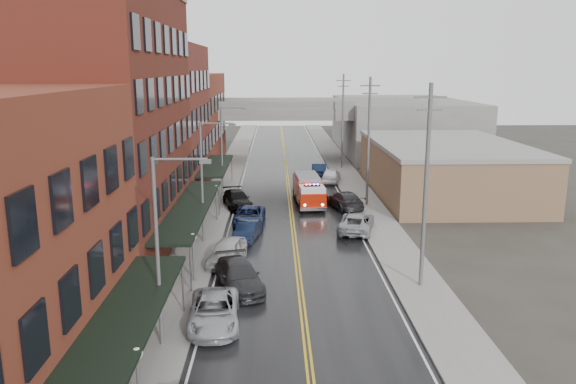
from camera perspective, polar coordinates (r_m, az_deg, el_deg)
name	(u,v)px	position (r m, az deg, el deg)	size (l,w,h in m)	color
road	(292,221)	(48.03, 0.42, -2.91)	(11.00, 160.00, 0.02)	black
sidewalk_left	(207,220)	(48.34, -8.27, -2.87)	(3.00, 160.00, 0.15)	slate
sidewalk_right	(377,219)	(48.79, 9.04, -2.75)	(3.00, 160.00, 0.15)	slate
curb_left	(226,220)	(48.17, -6.32, -2.87)	(0.30, 160.00, 0.15)	gray
curb_right	(358,219)	(48.52, 7.12, -2.77)	(0.30, 160.00, 0.15)	gray
brick_building_b	(104,124)	(41.19, -18.19, 6.61)	(9.00, 20.00, 18.00)	#4F2014
brick_building_c	(157,122)	(58.23, -13.19, 6.98)	(9.00, 15.00, 15.00)	#591F1A
brick_building_far	(185,120)	(75.51, -10.47, 7.17)	(9.00, 20.00, 12.00)	maroon
tan_building	(445,170)	(59.81, 15.64, 2.15)	(14.00, 22.00, 5.00)	#8B644A
right_far_block	(400,126)	(88.88, 11.36, 6.61)	(18.00, 30.00, 8.00)	slate
awning_0	(121,326)	(23.32, -16.64, -12.94)	(2.60, 16.00, 3.09)	black
awning_1	(191,207)	(40.92, -9.80, -1.53)	(2.60, 18.00, 3.09)	black
awning_2	(216,166)	(57.93, -7.33, 2.68)	(2.60, 13.00, 3.09)	black
globe_lamp_0	(138,369)	(21.64, -15.03, -16.95)	(0.44, 0.44, 3.12)	#59595B
globe_lamp_1	(193,246)	(34.29, -9.62, -5.47)	(0.44, 0.44, 3.12)	#59595B
globe_lamp_2	(216,195)	(47.70, -7.28, -0.27)	(0.44, 0.44, 3.12)	#59595B
street_lamp_0	(162,241)	(25.94, -12.65, -4.87)	(2.64, 0.22, 9.00)	#59595B
street_lamp_1	(205,175)	(41.30, -8.42, 1.77)	(2.64, 0.22, 9.00)	#59595B
street_lamp_2	(224,145)	(57.01, -6.50, 4.78)	(2.64, 0.22, 9.00)	#59595B
utility_pole_0	(426,184)	(33.09, 13.84, 0.84)	(1.80, 0.24, 12.00)	#59595B
utility_pole_1	(369,140)	(52.40, 8.19, 5.29)	(1.80, 0.24, 12.00)	#59595B
utility_pole_2	(343,120)	(72.09, 5.58, 7.31)	(1.80, 0.24, 12.00)	#59595B
overpass	(285,118)	(78.58, -0.31, 7.56)	(40.00, 10.00, 7.50)	slate
fire_truck	(309,190)	(53.22, 2.11, 0.22)	(3.34, 7.52, 2.69)	#B01D08
parked_car_left_2	(214,311)	(29.26, -7.52, -11.93)	(2.48, 5.38, 1.50)	#A4A8AC
parked_car_left_3	(239,276)	(33.51, -4.99, -8.51)	(2.25, 5.53, 1.61)	#262629
parked_car_left_4	(227,252)	(37.80, -6.21, -6.03)	(1.93, 4.80, 1.64)	beige
parked_car_left_5	(247,231)	(42.73, -4.19, -3.97)	(1.45, 4.17, 1.37)	black
parked_car_left_6	(249,216)	(46.71, -3.95, -2.47)	(2.45, 5.32, 1.48)	#141F4B
parked_car_left_7	(237,199)	(52.59, -5.19, -0.74)	(2.17, 5.34, 1.55)	black
parked_car_right_0	(356,223)	(44.96, 6.96, -3.10)	(2.53, 5.49, 1.53)	#989B9F
parked_car_right_1	(345,200)	(52.28, 5.77, -0.80)	(2.25, 5.53, 1.60)	#272729
parked_car_right_2	(331,175)	(63.93, 4.41, 1.69)	(1.91, 4.76, 1.62)	white
parked_car_right_3	(319,170)	(67.41, 3.19, 2.27)	(1.70, 4.88, 1.61)	black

